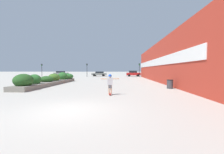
{
  "coord_description": "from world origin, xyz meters",
  "views": [
    {
      "loc": [
        2.28,
        -6.44,
        1.81
      ],
      "look_at": [
        1.15,
        12.57,
        0.92
      ],
      "focal_mm": 24.0,
      "sensor_mm": 36.0,
      "label": 1
    }
  ],
  "objects_px": {
    "trash_bin": "(170,84)",
    "car_rightmost": "(133,73)",
    "car_center_left": "(99,74)",
    "skateboarder": "(110,82)",
    "skateboard": "(110,94)",
    "traffic_light_far_left": "(42,68)",
    "car_center_right": "(175,73)",
    "traffic_light_right": "(139,68)",
    "traffic_light_left": "(87,68)",
    "car_leftmost": "(61,73)"
  },
  "relations": [
    {
      "from": "car_leftmost",
      "to": "traffic_light_far_left",
      "type": "bearing_deg",
      "value": -25.95
    },
    {
      "from": "skateboard",
      "to": "traffic_light_far_left",
      "type": "bearing_deg",
      "value": 118.87
    },
    {
      "from": "car_leftmost",
      "to": "traffic_light_right",
      "type": "height_order",
      "value": "traffic_light_right"
    },
    {
      "from": "car_leftmost",
      "to": "traffic_light_left",
      "type": "height_order",
      "value": "traffic_light_left"
    },
    {
      "from": "trash_bin",
      "to": "car_leftmost",
      "type": "height_order",
      "value": "car_leftmost"
    },
    {
      "from": "skateboarder",
      "to": "car_center_right",
      "type": "relative_size",
      "value": 0.31
    },
    {
      "from": "car_leftmost",
      "to": "traffic_light_right",
      "type": "relative_size",
      "value": 1.16
    },
    {
      "from": "traffic_light_far_left",
      "to": "car_center_left",
      "type": "bearing_deg",
      "value": 16.7
    },
    {
      "from": "skateboarder",
      "to": "traffic_light_far_left",
      "type": "distance_m",
      "value": 34.63
    },
    {
      "from": "car_center_right",
      "to": "traffic_light_right",
      "type": "distance_m",
      "value": 13.63
    },
    {
      "from": "car_rightmost",
      "to": "car_leftmost",
      "type": "bearing_deg",
      "value": -95.75
    },
    {
      "from": "car_leftmost",
      "to": "traffic_light_left",
      "type": "distance_m",
      "value": 10.93
    },
    {
      "from": "car_center_left",
      "to": "skateboarder",
      "type": "bearing_deg",
      "value": -170.39
    },
    {
      "from": "skateboarder",
      "to": "traffic_light_left",
      "type": "xyz_separation_m",
      "value": [
        -8.17,
        28.31,
        1.41
      ]
    },
    {
      "from": "car_rightmost",
      "to": "traffic_light_right",
      "type": "bearing_deg",
      "value": 15.4
    },
    {
      "from": "car_center_right",
      "to": "traffic_light_left",
      "type": "xyz_separation_m",
      "value": [
        -24.95,
        -6.5,
        1.49
      ]
    },
    {
      "from": "traffic_light_right",
      "to": "car_center_right",
      "type": "bearing_deg",
      "value": 33.04
    },
    {
      "from": "trash_bin",
      "to": "traffic_light_far_left",
      "type": "height_order",
      "value": "traffic_light_far_left"
    },
    {
      "from": "trash_bin",
      "to": "traffic_light_right",
      "type": "xyz_separation_m",
      "value": [
        -0.14,
        23.31,
        1.93
      ]
    },
    {
      "from": "car_leftmost",
      "to": "trash_bin",
      "type": "bearing_deg",
      "value": 37.73
    },
    {
      "from": "trash_bin",
      "to": "car_leftmost",
      "type": "relative_size",
      "value": 0.22
    },
    {
      "from": "traffic_light_left",
      "to": "traffic_light_right",
      "type": "distance_m",
      "value": 13.62
    },
    {
      "from": "skateboard",
      "to": "traffic_light_right",
      "type": "xyz_separation_m",
      "value": [
        5.42,
        27.42,
        2.29
      ]
    },
    {
      "from": "skateboard",
      "to": "car_center_left",
      "type": "distance_m",
      "value": 32.93
    },
    {
      "from": "skateboard",
      "to": "traffic_light_left",
      "type": "relative_size",
      "value": 0.18
    },
    {
      "from": "skateboarder",
      "to": "traffic_light_far_left",
      "type": "height_order",
      "value": "traffic_light_far_left"
    },
    {
      "from": "car_center_left",
      "to": "traffic_light_far_left",
      "type": "relative_size",
      "value": 1.23
    },
    {
      "from": "car_center_left",
      "to": "car_rightmost",
      "type": "distance_m",
      "value": 9.77
    },
    {
      "from": "skateboarder",
      "to": "car_rightmost",
      "type": "distance_m",
      "value": 31.96
    },
    {
      "from": "skateboard",
      "to": "traffic_light_far_left",
      "type": "relative_size",
      "value": 0.19
    },
    {
      "from": "traffic_light_left",
      "to": "skateboarder",
      "type": "bearing_deg",
      "value": -73.89
    },
    {
      "from": "trash_bin",
      "to": "car_rightmost",
      "type": "bearing_deg",
      "value": 92.71
    },
    {
      "from": "car_center_left",
      "to": "car_leftmost",
      "type": "bearing_deg",
      "value": 83.34
    },
    {
      "from": "skateboard",
      "to": "car_center_left",
      "type": "height_order",
      "value": "car_center_left"
    },
    {
      "from": "car_center_right",
      "to": "skateboarder",
      "type": "bearing_deg",
      "value": -25.73
    },
    {
      "from": "car_center_left",
      "to": "car_rightmost",
      "type": "bearing_deg",
      "value": -94.64
    },
    {
      "from": "traffic_light_left",
      "to": "car_center_right",
      "type": "bearing_deg",
      "value": 14.6
    },
    {
      "from": "trash_bin",
      "to": "traffic_light_right",
      "type": "bearing_deg",
      "value": 90.33
    },
    {
      "from": "skateboard",
      "to": "traffic_light_left",
      "type": "distance_m",
      "value": 29.56
    },
    {
      "from": "car_leftmost",
      "to": "traffic_light_right",
      "type": "bearing_deg",
      "value": 74.28
    },
    {
      "from": "traffic_light_far_left",
      "to": "skateboarder",
      "type": "bearing_deg",
      "value": -54.07
    },
    {
      "from": "traffic_light_right",
      "to": "traffic_light_left",
      "type": "bearing_deg",
      "value": 176.26
    },
    {
      "from": "skateboard",
      "to": "traffic_light_far_left",
      "type": "distance_m",
      "value": 34.68
    },
    {
      "from": "car_leftmost",
      "to": "car_center_left",
      "type": "relative_size",
      "value": 0.96
    },
    {
      "from": "trash_bin",
      "to": "car_leftmost",
      "type": "distance_m",
      "value": 37.61
    },
    {
      "from": "trash_bin",
      "to": "traffic_light_far_left",
      "type": "xyz_separation_m",
      "value": [
        -25.86,
        23.91,
        1.9
      ]
    },
    {
      "from": "car_center_right",
      "to": "traffic_light_right",
      "type": "xyz_separation_m",
      "value": [
        -11.36,
        -7.39,
        1.48
      ]
    },
    {
      "from": "car_rightmost",
      "to": "traffic_light_left",
      "type": "height_order",
      "value": "traffic_light_left"
    },
    {
      "from": "skateboard",
      "to": "skateboarder",
      "type": "bearing_deg",
      "value": -97.05
    },
    {
      "from": "trash_bin",
      "to": "traffic_light_right",
      "type": "height_order",
      "value": "traffic_light_right"
    }
  ]
}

